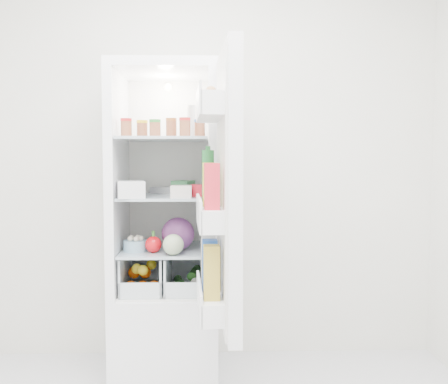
{
  "coord_description": "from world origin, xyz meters",
  "views": [
    {
      "loc": [
        0.06,
        -1.7,
        1.27
      ],
      "look_at": [
        0.13,
        0.95,
        1.09
      ],
      "focal_mm": 40.0,
      "sensor_mm": 36.0,
      "label": 1
    }
  ],
  "objects_px": {
    "fridge_door": "(223,196)",
    "mushroom_bowl": "(135,246)",
    "refrigerator": "(167,260)",
    "red_cabbage": "(178,234)"
  },
  "relations": [
    {
      "from": "fridge_door",
      "to": "mushroom_bowl",
      "type": "bearing_deg",
      "value": 41.69
    },
    {
      "from": "refrigerator",
      "to": "red_cabbage",
      "type": "bearing_deg",
      "value": -59.72
    },
    {
      "from": "refrigerator",
      "to": "red_cabbage",
      "type": "height_order",
      "value": "refrigerator"
    },
    {
      "from": "red_cabbage",
      "to": "mushroom_bowl",
      "type": "bearing_deg",
      "value": -173.83
    },
    {
      "from": "red_cabbage",
      "to": "mushroom_bowl",
      "type": "xyz_separation_m",
      "value": [
        -0.24,
        -0.03,
        -0.06
      ]
    },
    {
      "from": "refrigerator",
      "to": "fridge_door",
      "type": "height_order",
      "value": "refrigerator"
    },
    {
      "from": "refrigerator",
      "to": "mushroom_bowl",
      "type": "bearing_deg",
      "value": -137.4
    },
    {
      "from": "fridge_door",
      "to": "red_cabbage",
      "type": "bearing_deg",
      "value": 22.37
    },
    {
      "from": "red_cabbage",
      "to": "fridge_door",
      "type": "relative_size",
      "value": 0.14
    },
    {
      "from": "red_cabbage",
      "to": "fridge_door",
      "type": "height_order",
      "value": "fridge_door"
    }
  ]
}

